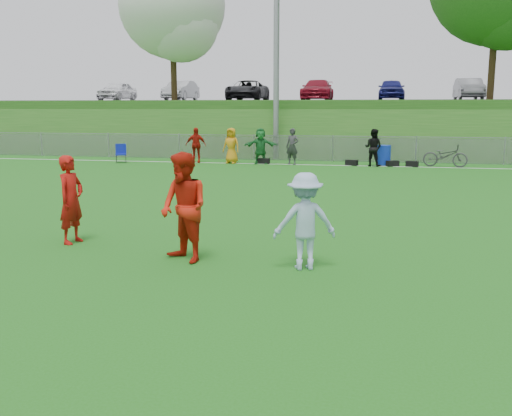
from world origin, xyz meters
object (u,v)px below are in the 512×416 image
(recycling_bin, at_px, (384,155))
(player_red_left, at_px, (71,200))
(player_blue, at_px, (305,221))
(bicycle, at_px, (445,156))
(player_red_center, at_px, (184,208))

(recycling_bin, bearing_deg, player_red_left, -110.37)
(player_red_left, distance_m, player_blue, 4.84)
(player_red_left, relative_size, recycling_bin, 1.90)
(player_red_left, relative_size, bicycle, 0.90)
(player_red_center, height_order, bicycle, player_red_center)
(player_red_left, xyz_separation_m, player_blue, (4.76, -0.90, -0.06))
(player_red_center, bearing_deg, recycling_bin, 114.77)
(player_red_left, xyz_separation_m, bicycle, (8.99, 16.73, -0.37))
(player_red_left, bearing_deg, recycling_bin, -12.21)
(player_blue, xyz_separation_m, bicycle, (4.24, 17.63, -0.30))
(bicycle, bearing_deg, player_red_left, 163.69)
(player_red_left, distance_m, bicycle, 19.00)
(player_red_left, relative_size, player_red_center, 0.91)
(recycling_bin, relative_size, bicycle, 0.48)
(player_blue, height_order, bicycle, player_blue)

